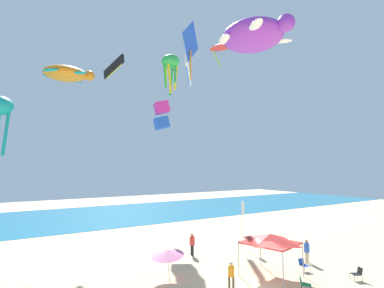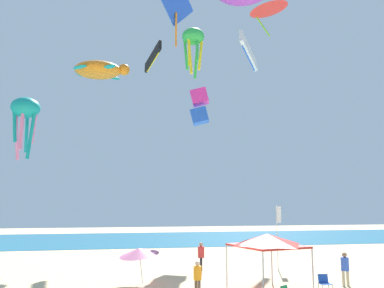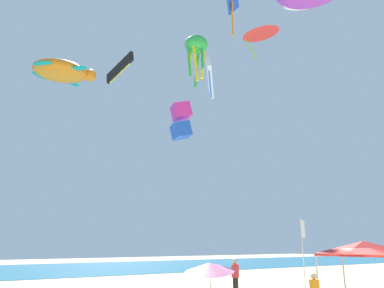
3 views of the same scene
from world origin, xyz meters
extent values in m
cube|color=#D6BC8C|center=(0.00, 0.00, -0.05)|extent=(120.00, 120.00, 0.10)
cube|color=teal|center=(0.00, 32.81, 0.01)|extent=(120.00, 22.34, 0.02)
cylinder|color=#B7B7BC|center=(0.80, -1.30, 1.08)|extent=(0.07, 0.07, 2.16)
cylinder|color=#B7B7BC|center=(3.55, -0.60, 1.08)|extent=(0.07, 0.07, 2.16)
cylinder|color=#B7B7BC|center=(0.02, 1.81, 1.08)|extent=(0.07, 0.07, 2.16)
cylinder|color=#B7B7BC|center=(2.76, 2.51, 1.08)|extent=(0.07, 0.07, 2.16)
cube|color=red|center=(1.78, 0.61, 2.21)|extent=(3.62, 3.89, 0.10)
pyramid|color=red|center=(1.78, 0.61, 2.53)|extent=(3.54, 3.81, 0.54)
cylinder|color=silver|center=(-4.22, 3.97, 0.94)|extent=(0.29, 0.26, 1.89)
cone|color=pink|center=(-4.34, 3.86, 1.71)|extent=(2.23, 2.20, 0.88)
cylinder|color=black|center=(4.20, -0.21, 0.20)|extent=(0.02, 0.02, 0.40)
cylinder|color=black|center=(4.72, -0.28, 0.20)|extent=(0.02, 0.02, 0.40)
cylinder|color=black|center=(4.27, 0.30, 0.20)|extent=(0.02, 0.02, 0.40)
cylinder|color=black|center=(4.79, 0.23, 0.20)|extent=(0.02, 0.02, 0.40)
cube|color=blue|center=(4.49, 0.01, 0.40)|extent=(0.59, 0.59, 0.03)
cube|color=blue|center=(4.54, 0.30, 0.61)|extent=(0.51, 0.20, 0.41)
cylinder|color=black|center=(1.98, -2.35, 0.20)|extent=(0.02, 0.02, 0.40)
cylinder|color=black|center=(1.68, -1.93, 0.20)|extent=(0.02, 0.02, 0.40)
cube|color=#198C4C|center=(1.62, -2.29, 0.40)|extent=(0.72, 0.72, 0.03)
cube|color=#198C4C|center=(1.45, -2.05, 0.61)|extent=(0.48, 0.39, 0.41)
cylinder|color=black|center=(5.74, -2.52, 0.20)|extent=(0.02, 0.02, 0.40)
cylinder|color=black|center=(5.50, -2.98, 0.20)|extent=(0.02, 0.02, 0.40)
cylinder|color=black|center=(6.20, -2.76, 0.20)|extent=(0.02, 0.02, 0.40)
cylinder|color=black|center=(5.96, -3.22, 0.20)|extent=(0.02, 0.02, 0.40)
cube|color=black|center=(5.85, -2.87, 0.40)|extent=(0.70, 0.70, 0.03)
cube|color=black|center=(6.10, -3.00, 0.61)|extent=(0.35, 0.50, 0.41)
cylinder|color=silver|center=(5.07, 7.13, 2.11)|extent=(0.06, 0.06, 4.23)
cube|color=white|center=(5.24, 7.13, 3.58)|extent=(0.30, 0.02, 1.10)
cylinder|color=#C6B28C|center=(6.45, 1.20, 0.40)|extent=(0.15, 0.15, 0.79)
cylinder|color=#C6B28C|center=(6.15, 1.12, 0.40)|extent=(0.15, 0.15, 0.79)
cylinder|color=blue|center=(6.30, 1.16, 1.13)|extent=(0.41, 0.41, 0.69)
sphere|color=#A87A56|center=(6.30, 1.16, 1.61)|extent=(0.26, 0.26, 0.26)
cylinder|color=brown|center=(-1.86, 0.55, 0.36)|extent=(0.14, 0.14, 0.73)
cylinder|color=brown|center=(-1.77, 0.29, 0.36)|extent=(0.14, 0.14, 0.73)
cylinder|color=orange|center=(-1.81, 0.42, 1.04)|extent=(0.38, 0.38, 0.63)
sphere|color=beige|center=(-1.81, 0.42, 1.48)|extent=(0.24, 0.24, 0.24)
cylinder|color=black|center=(-0.03, 7.71, 0.41)|extent=(0.16, 0.16, 0.82)
cylinder|color=black|center=(-0.10, 7.40, 0.41)|extent=(0.16, 0.16, 0.82)
cylinder|color=red|center=(-0.07, 7.56, 1.18)|extent=(0.43, 0.43, 0.71)
sphere|color=tan|center=(-0.07, 7.56, 1.67)|extent=(0.27, 0.27, 0.27)
ellipsoid|color=purple|center=(1.10, 1.31, 16.73)|extent=(4.91, 5.48, 2.28)
sphere|color=purple|center=(1.76, -1.19, 16.86)|extent=(1.16, 1.16, 1.16)
ellipsoid|color=white|center=(3.05, 0.49, 16.53)|extent=(1.90, 1.63, 0.26)
ellipsoid|color=white|center=(-0.20, -0.36, 16.53)|extent=(1.43, 1.95, 0.26)
ellipsoid|color=white|center=(1.96, 3.14, 16.53)|extent=(1.90, 1.63, 0.26)
ellipsoid|color=white|center=(-0.54, 2.49, 16.53)|extent=(1.43, 1.95, 0.26)
cube|color=white|center=(8.89, 22.82, 21.45)|extent=(3.53, 4.87, 3.41)
cube|color=blue|center=(8.89, 22.82, 20.73)|extent=(2.70, 3.55, 1.91)
ellipsoid|color=green|center=(0.39, 12.36, 18.06)|extent=(1.85, 1.85, 1.35)
cylinder|color=green|center=(0.62, 11.81, 16.71)|extent=(0.29, 0.40, 1.97)
cylinder|color=yellow|center=(0.98, 12.29, 16.44)|extent=(0.46, 0.25, 2.51)
cylinder|color=green|center=(0.74, 12.84, 16.16)|extent=(0.40, 0.46, 3.05)
cylinder|color=yellow|center=(0.15, 12.91, 16.71)|extent=(0.29, 0.40, 1.97)
cylinder|color=green|center=(-0.21, 12.43, 16.44)|extent=(0.46, 0.25, 2.51)
cylinder|color=yellow|center=(0.03, 11.89, 16.16)|extent=(0.40, 0.46, 3.05)
cube|color=blue|center=(-2.32, 4.25, 16.62)|extent=(2.54, 1.87, 3.09)
cylinder|color=orange|center=(-2.32, 4.25, 14.83)|extent=(0.11, 0.11, 2.20)
cone|color=red|center=(6.82, 11.78, 21.12)|extent=(3.49, 3.44, 1.32)
cylinder|color=#66D82D|center=(6.77, 13.13, 20.01)|extent=(1.53, 0.18, 2.07)
ellipsoid|color=orange|center=(-7.70, 23.72, 18.44)|extent=(5.29, 4.36, 1.90)
sphere|color=orange|center=(-4.97, 23.45, 18.57)|extent=(1.23, 1.23, 1.23)
ellipsoid|color=teal|center=(-6.16, 25.36, 18.23)|extent=(2.02, 1.71, 0.27)
ellipsoid|color=teal|center=(-6.51, 21.81, 18.23)|extent=(1.89, 1.91, 0.27)
ellipsoid|color=teal|center=(-9.20, 25.25, 18.23)|extent=(2.02, 1.71, 0.27)
ellipsoid|color=teal|center=(-9.47, 22.52, 18.23)|extent=(1.89, 1.91, 0.27)
cube|color=#E02D9E|center=(2.05, 17.60, 14.35)|extent=(2.10, 1.90, 1.66)
cube|color=blue|center=(2.05, 17.60, 12.50)|extent=(2.10, 1.90, 1.66)
cube|color=black|center=(-1.86, 23.77, 20.36)|extent=(1.54, 4.30, 2.64)
cube|color=yellow|center=(-1.86, 23.77, 19.80)|extent=(1.09, 3.24, 1.48)
cylinder|color=teal|center=(-13.50, 20.76, 10.65)|extent=(0.69, 0.56, 4.46)
cylinder|color=pink|center=(-13.44, 21.63, 11.44)|extent=(0.57, 0.44, 2.88)
camera|label=1|loc=(-13.92, -14.19, 7.29)|focal=28.35mm
camera|label=2|loc=(-5.91, -18.88, 4.24)|focal=37.83mm
camera|label=3|loc=(-13.63, -9.89, 2.72)|focal=34.35mm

